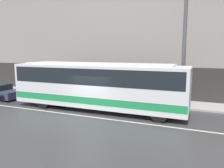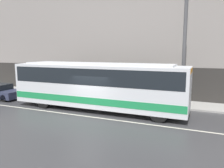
# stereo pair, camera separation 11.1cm
# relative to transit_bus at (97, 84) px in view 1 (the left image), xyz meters

# --- Properties ---
(ground_plane) EXTENTS (60.00, 60.00, 0.00)m
(ground_plane) POSITION_rel_transit_bus_xyz_m (0.15, -1.73, -1.85)
(ground_plane) COLOR #38383A
(sidewalk) EXTENTS (60.00, 2.65, 0.13)m
(sidewalk) POSITION_rel_transit_bus_xyz_m (0.15, 3.59, -1.78)
(sidewalk) COLOR #A09E99
(sidewalk) RESTS_ON ground_plane
(building_facade) EXTENTS (60.00, 0.35, 12.90)m
(building_facade) POSITION_rel_transit_bus_xyz_m (0.15, 5.06, 4.39)
(building_facade) COLOR gray
(building_facade) RESTS_ON ground_plane
(lane_stripe) EXTENTS (54.00, 0.14, 0.01)m
(lane_stripe) POSITION_rel_transit_bus_xyz_m (0.15, -1.73, -1.84)
(lane_stripe) COLOR beige
(lane_stripe) RESTS_ON ground_plane
(transit_bus) EXTENTS (12.32, 2.56, 3.28)m
(transit_bus) POSITION_rel_transit_bus_xyz_m (0.00, 0.00, 0.00)
(transit_bus) COLOR silver
(transit_bus) RESTS_ON ground_plane
(utility_pole_near) EXTENTS (0.25, 0.25, 7.78)m
(utility_pole_near) POSITION_rel_transit_bus_xyz_m (5.46, 2.72, 2.17)
(utility_pole_near) COLOR #4C4C4F
(utility_pole_near) RESTS_ON sidewalk
(pedestrian_waiting) EXTENTS (0.36, 0.36, 1.64)m
(pedestrian_waiting) POSITION_rel_transit_bus_xyz_m (0.71, 3.98, -0.96)
(pedestrian_waiting) COLOR maroon
(pedestrian_waiting) RESTS_ON sidewalk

